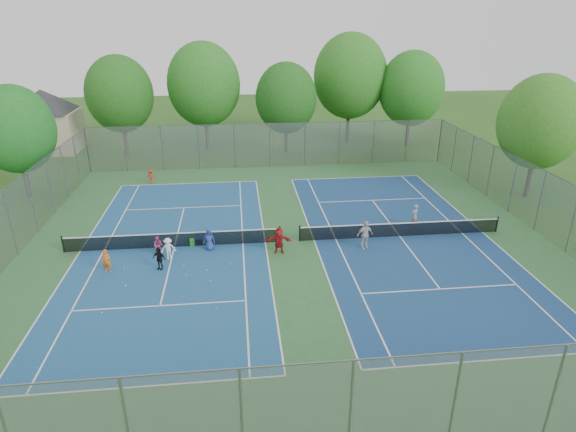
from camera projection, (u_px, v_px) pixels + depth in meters
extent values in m
plane|color=#29551A|center=(290.00, 242.00, 29.68)|extent=(120.00, 120.00, 0.00)
cube|color=#2E6132|center=(290.00, 242.00, 29.68)|extent=(32.00, 32.00, 0.01)
cube|color=navy|center=(175.00, 247.00, 28.97)|extent=(10.97, 23.77, 0.01)
cube|color=navy|center=(400.00, 236.00, 30.38)|extent=(10.97, 23.77, 0.01)
cube|color=black|center=(174.00, 240.00, 28.80)|extent=(12.87, 0.10, 0.91)
cube|color=black|center=(400.00, 230.00, 30.21)|extent=(12.87, 0.10, 0.91)
cube|color=gray|center=(270.00, 145.00, 43.58)|extent=(32.00, 0.10, 4.00)
cube|color=gray|center=(350.00, 415.00, 14.24)|extent=(32.00, 0.10, 4.00)
cube|color=gray|center=(10.00, 223.00, 27.30)|extent=(0.10, 32.00, 4.00)
cube|color=gray|center=(540.00, 201.00, 30.51)|extent=(0.10, 32.00, 4.00)
cube|color=#B7A88C|center=(48.00, 132.00, 48.70)|extent=(6.00, 5.00, 4.00)
pyramid|color=#2D2D33|center=(40.00, 89.00, 47.08)|extent=(11.03, 11.03, 2.20)
cylinder|color=#443326|center=(125.00, 137.00, 47.77)|extent=(0.36, 0.36, 3.50)
ellipsoid|color=#225919|center=(120.00, 94.00, 46.16)|extent=(6.40, 6.40, 7.36)
cylinder|color=#443326|center=(207.00, 131.00, 49.42)|extent=(0.36, 0.36, 3.85)
ellipsoid|color=#27691E|center=(204.00, 85.00, 47.63)|extent=(7.20, 7.20, 8.28)
cylinder|color=#443326|center=(286.00, 137.00, 48.52)|extent=(0.36, 0.36, 3.15)
ellipsoid|color=#1E5518|center=(286.00, 98.00, 47.05)|extent=(6.00, 6.00, 6.90)
cylinder|color=#443326|center=(348.00, 124.00, 51.77)|extent=(0.36, 0.36, 4.20)
ellipsoid|color=#2B6B1F|center=(350.00, 76.00, 49.86)|extent=(7.60, 7.60, 8.74)
cylinder|color=#443326|center=(408.00, 130.00, 50.68)|extent=(0.36, 0.36, 3.50)
ellipsoid|color=#26691E|center=(412.00, 89.00, 49.04)|extent=(6.60, 6.60, 7.59)
cylinder|color=#443326|center=(26.00, 177.00, 36.33)|extent=(0.36, 0.36, 3.15)
ellipsoid|color=#1C621F|center=(15.00, 129.00, 34.91)|extent=(5.60, 5.60, 6.44)
cylinder|color=#443326|center=(530.00, 175.00, 36.41)|extent=(0.36, 0.36, 3.50)
ellipsoid|color=#326A1E|center=(541.00, 122.00, 34.86)|extent=(6.00, 6.00, 6.90)
cube|color=#1753AF|center=(198.00, 241.00, 29.47)|extent=(0.41, 0.41, 0.27)
cube|color=#227F24|center=(191.00, 242.00, 29.03)|extent=(0.37, 0.37, 0.55)
imported|color=orange|center=(107.00, 261.00, 25.93)|extent=(0.52, 0.37, 1.34)
imported|color=#D6538C|center=(158.00, 245.00, 27.94)|extent=(0.59, 0.49, 1.11)
imported|color=white|center=(168.00, 249.00, 27.34)|extent=(0.93, 0.67, 1.31)
imported|color=black|center=(159.00, 259.00, 26.21)|extent=(0.82, 0.60, 1.29)
imported|color=#273D90|center=(209.00, 239.00, 28.38)|extent=(0.70, 0.49, 1.37)
imported|color=#A8181B|center=(279.00, 240.00, 27.98)|extent=(1.53, 0.64, 1.60)
imported|color=#AF2919|center=(151.00, 176.00, 39.78)|extent=(0.76, 0.44, 1.17)
imported|color=gray|center=(415.00, 216.00, 31.43)|extent=(0.69, 0.63, 1.58)
imported|color=beige|center=(365.00, 235.00, 28.52)|extent=(1.10, 0.66, 1.75)
sphere|color=#D7F438|center=(126.00, 286.00, 24.77)|extent=(0.07, 0.07, 0.07)
sphere|color=#C2D832|center=(207.00, 271.00, 26.25)|extent=(0.07, 0.07, 0.07)
sphere|color=yellow|center=(186.00, 276.00, 25.74)|extent=(0.07, 0.07, 0.07)
sphere|color=#E3F138|center=(230.00, 264.00, 26.90)|extent=(0.07, 0.07, 0.07)
sphere|color=yellow|center=(184.00, 265.00, 26.79)|extent=(0.07, 0.07, 0.07)
sphere|color=#C0D732|center=(105.00, 261.00, 27.32)|extent=(0.07, 0.07, 0.07)
sphere|color=#AED431|center=(124.00, 269.00, 26.36)|extent=(0.07, 0.07, 0.07)
sphere|color=#A6C32D|center=(128.00, 269.00, 26.41)|extent=(0.07, 0.07, 0.07)
sphere|color=#CFE435|center=(102.00, 313.00, 22.51)|extent=(0.07, 0.07, 0.07)
sphere|color=#C5E836|center=(210.00, 281.00, 25.18)|extent=(0.07, 0.07, 0.07)
sphere|color=#C3E034|center=(108.00, 258.00, 27.62)|extent=(0.07, 0.07, 0.07)
sphere|color=#B3D732|center=(216.00, 308.00, 22.86)|extent=(0.07, 0.07, 0.07)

